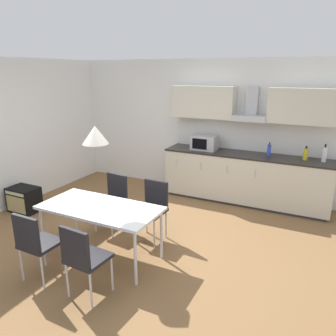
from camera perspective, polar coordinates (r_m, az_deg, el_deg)
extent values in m
cube|color=brown|center=(4.93, -6.21, -12.81)|extent=(7.97, 7.70, 0.02)
cube|color=white|center=(6.73, 5.50, 7.22)|extent=(6.38, 0.10, 2.63)
cube|color=#333333|center=(6.44, 12.91, -5.48)|extent=(2.89, 0.57, 0.05)
cube|color=beige|center=(6.29, 13.17, -1.65)|extent=(3.01, 0.62, 0.86)
cube|color=#282321|center=(6.17, 13.44, 2.26)|extent=(3.03, 0.64, 0.03)
cube|color=silver|center=(6.32, 1.50, 0.91)|extent=(0.01, 0.01, 0.14)
cube|color=silver|center=(6.14, 5.76, 0.34)|extent=(0.01, 0.01, 0.14)
cube|color=silver|center=(5.99, 10.25, -0.26)|extent=(0.01, 0.01, 0.14)
cube|color=silver|center=(5.88, 14.94, -0.88)|extent=(0.01, 0.01, 0.14)
cube|color=silver|center=(6.39, 14.23, 5.40)|extent=(3.01, 0.02, 0.56)
cube|color=beige|center=(6.40, 6.25, 11.39)|extent=(1.20, 0.34, 0.59)
cube|color=beige|center=(6.03, 22.84, 9.89)|extent=(1.20, 0.34, 0.59)
cube|color=#B7BABF|center=(6.16, 14.11, 8.47)|extent=(0.61, 0.40, 0.10)
cube|color=#B7BABF|center=(6.24, 14.51, 11.06)|extent=(0.20, 0.16, 0.54)
cube|color=#ADADB2|center=(6.35, 6.40, 4.46)|extent=(0.48, 0.34, 0.28)
cube|color=black|center=(6.21, 5.50, 4.20)|extent=(0.29, 0.01, 0.20)
cylinder|color=yellow|center=(6.06, 22.84, 2.24)|extent=(0.08, 0.08, 0.20)
cylinder|color=black|center=(6.04, 22.97, 3.33)|extent=(0.03, 0.03, 0.04)
cylinder|color=blue|center=(6.13, 17.19, 2.96)|extent=(0.06, 0.06, 0.20)
cylinder|color=black|center=(6.10, 17.28, 4.05)|extent=(0.03, 0.03, 0.04)
cylinder|color=white|center=(6.03, 25.58, 2.11)|extent=(0.07, 0.07, 0.25)
cylinder|color=black|center=(6.00, 25.76, 3.52)|extent=(0.03, 0.03, 0.05)
cube|color=white|center=(4.33, -11.76, -6.82)|extent=(1.56, 0.76, 0.04)
cylinder|color=silver|center=(4.73, -20.98, -10.37)|extent=(0.04, 0.04, 0.69)
cylinder|color=silver|center=(3.89, -5.69, -15.42)|extent=(0.04, 0.04, 0.69)
cylinder|color=silver|center=(5.13, -15.76, -7.70)|extent=(0.04, 0.04, 0.69)
cylinder|color=silver|center=(4.37, -1.17, -11.49)|extent=(0.04, 0.04, 0.69)
cube|color=black|center=(3.78, -13.67, -14.99)|extent=(0.43, 0.43, 0.04)
cube|color=black|center=(3.56, -15.95, -13.16)|extent=(0.38, 0.07, 0.40)
cylinder|color=silver|center=(4.11, -13.53, -16.06)|extent=(0.02, 0.02, 0.43)
cylinder|color=silver|center=(3.91, -9.73, -17.65)|extent=(0.02, 0.02, 0.43)
cylinder|color=silver|center=(3.92, -17.12, -18.16)|extent=(0.02, 0.02, 0.43)
cylinder|color=silver|center=(3.71, -13.29, -20.01)|extent=(0.02, 0.02, 0.43)
cube|color=black|center=(5.12, -10.06, -6.06)|extent=(0.44, 0.44, 0.04)
cube|color=black|center=(5.17, -8.83, -3.18)|extent=(0.38, 0.08, 0.40)
cylinder|color=silver|center=(5.00, -9.81, -9.59)|extent=(0.02, 0.02, 0.43)
cylinder|color=silver|center=(5.22, -12.60, -8.59)|extent=(0.02, 0.02, 0.43)
cylinder|color=silver|center=(5.23, -7.27, -8.27)|extent=(0.02, 0.02, 0.43)
cylinder|color=silver|center=(5.44, -10.04, -7.38)|extent=(0.02, 0.02, 0.43)
cube|color=black|center=(4.22, -21.22, -12.15)|extent=(0.41, 0.41, 0.04)
cube|color=black|center=(4.02, -23.47, -10.36)|extent=(0.38, 0.05, 0.40)
cylinder|color=silver|center=(4.54, -20.75, -13.34)|extent=(0.02, 0.02, 0.43)
cylinder|color=silver|center=(4.32, -17.61, -14.66)|extent=(0.02, 0.02, 0.43)
cylinder|color=silver|center=(4.36, -24.14, -15.08)|extent=(0.02, 0.02, 0.43)
cylinder|color=silver|center=(4.13, -21.03, -16.59)|extent=(0.02, 0.02, 0.43)
cube|color=black|center=(4.77, -3.15, -7.59)|extent=(0.42, 0.42, 0.04)
cube|color=black|center=(4.82, -2.06, -4.44)|extent=(0.38, 0.06, 0.40)
cylinder|color=silver|center=(4.66, -2.41, -11.40)|extent=(0.02, 0.02, 0.43)
cylinder|color=silver|center=(4.83, -5.93, -10.44)|extent=(0.02, 0.02, 0.43)
cylinder|color=silver|center=(4.92, -0.34, -9.78)|extent=(0.02, 0.02, 0.43)
cylinder|color=silver|center=(5.08, -3.73, -8.94)|extent=(0.02, 0.02, 0.43)
cube|color=black|center=(6.34, -23.75, -5.01)|extent=(0.52, 0.36, 0.44)
cube|color=tan|center=(6.24, -24.99, -5.81)|extent=(0.44, 0.01, 0.29)
cube|color=beige|center=(6.18, -25.21, -4.11)|extent=(0.44, 0.01, 0.05)
cone|color=silver|center=(4.05, -12.55, 5.64)|extent=(0.32, 0.32, 0.22)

